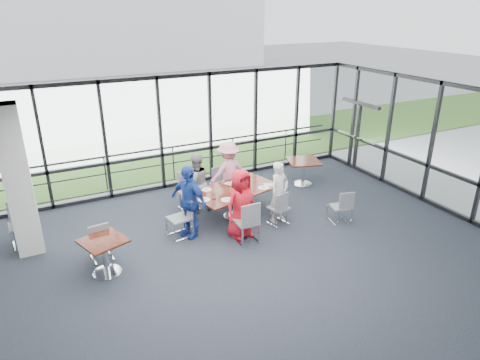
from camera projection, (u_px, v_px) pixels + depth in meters
name	position (u px, v px, depth m)	size (l,w,h in m)	color
floor	(244.00, 279.00, 8.30)	(12.00, 10.00, 0.02)	#1C232C
ceiling	(244.00, 117.00, 7.08)	(12.00, 10.00, 0.04)	white
curtain_wall_back	(160.00, 134.00, 11.80)	(12.00, 0.10, 3.20)	white
curtain_wall_right	(466.00, 155.00, 10.21)	(0.10, 10.00, 3.20)	white
exit_door	(357.00, 137.00, 13.51)	(0.12, 1.60, 2.10)	black
structural_column	(18.00, 182.00, 8.64)	(0.50, 0.50, 3.20)	white
apron	(125.00, 143.00, 16.54)	(80.00, 70.00, 0.02)	gray
grass_strip	(138.00, 157.00, 14.88)	(80.00, 5.00, 0.01)	#2D5C24
hangar_main	(108.00, 30.00, 35.20)	(24.00, 10.00, 6.00)	white
guard_rail	(157.00, 165.00, 12.72)	(0.06, 0.06, 12.00)	#2D2D33
main_table	(234.00, 193.00, 10.47)	(2.33, 1.64, 0.75)	#3B0A09
side_table_left	(104.00, 246.00, 8.22)	(0.97, 0.97, 0.75)	#3B0A09
side_table_right	(303.00, 164.00, 12.39)	(1.11, 1.11, 0.75)	#3B0A09
diner_near_left	(241.00, 204.00, 9.52)	(0.79, 0.52, 1.62)	red
diner_near_right	(279.00, 192.00, 10.23)	(0.55, 0.40, 1.52)	silver
diner_far_left	(196.00, 183.00, 10.72)	(0.75, 0.47, 1.55)	gray
diner_far_right	(228.00, 172.00, 11.29)	(1.07, 0.55, 1.65)	pink
diner_end	(189.00, 201.00, 9.54)	(1.00, 0.55, 1.71)	#1C3B94
chair_main_nl	(246.00, 222.00, 9.42)	(0.48, 0.48, 0.97)	slate
chair_main_nr	(279.00, 208.00, 10.21)	(0.41, 0.41, 0.85)	slate
chair_main_fl	(188.00, 192.00, 10.95)	(0.47, 0.47, 0.96)	slate
chair_main_fr	(219.00, 184.00, 11.61)	(0.40, 0.40, 0.82)	slate
chair_main_end	(179.00, 218.00, 9.63)	(0.45, 0.45, 0.92)	slate
chair_spare_la	(100.00, 240.00, 8.79)	(0.42, 0.42, 0.86)	slate
chair_spare_lb	(21.00, 225.00, 9.28)	(0.47, 0.47, 0.97)	slate
chair_spare_r	(340.00, 207.00, 10.30)	(0.40, 0.40, 0.82)	slate
plate_nl	(227.00, 200.00, 9.84)	(0.28, 0.28, 0.01)	white
plate_nr	(263.00, 188.00, 10.48)	(0.27, 0.27, 0.01)	white
plate_fl	(207.00, 190.00, 10.38)	(0.25, 0.25, 0.01)	white
plate_fr	(241.00, 180.00, 10.94)	(0.28, 0.28, 0.01)	white
plate_end	(204.00, 200.00, 9.84)	(0.28, 0.28, 0.01)	white
tumbler_a	(234.00, 191.00, 10.14)	(0.07, 0.07, 0.14)	white
tumbler_b	(249.00, 186.00, 10.41)	(0.07, 0.07, 0.14)	white
tumbler_c	(230.00, 184.00, 10.57)	(0.07, 0.07, 0.14)	white
tumbler_d	(214.00, 196.00, 9.87)	(0.08, 0.08, 0.15)	white
menu_a	(243.00, 197.00, 9.98)	(0.28, 0.20, 0.00)	white
menu_b	(270.00, 185.00, 10.69)	(0.31, 0.22, 0.00)	white
menu_c	(230.00, 183.00, 10.79)	(0.27, 0.19, 0.00)	white
condiment_caddy	(235.00, 188.00, 10.47)	(0.10, 0.07, 0.04)	black
ketchup_bottle	(233.00, 186.00, 10.38)	(0.06, 0.06, 0.18)	#A30B00
green_bottle	(238.00, 184.00, 10.46)	(0.05, 0.05, 0.20)	#1D6A2D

